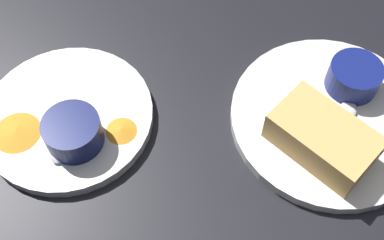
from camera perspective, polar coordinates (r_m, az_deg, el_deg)
name	(u,v)px	position (r cm, az deg, el deg)	size (l,w,h in cm)	color
ground_plane	(259,135)	(68.05, 7.86, -1.75)	(110.00, 110.00, 3.00)	black
plate_sandwich_main	(329,118)	(68.71, 15.85, 0.18)	(26.99, 26.99, 1.60)	silver
sandwich_half_near	(323,136)	(63.18, 15.19, -1.83)	(14.71, 11.00, 4.80)	tan
ramekin_dark_sauce	(354,76)	(70.16, 18.53, 4.90)	(7.20, 7.20, 3.91)	navy
spoon_by_dark_ramekin	(348,117)	(68.13, 17.89, 0.33)	(3.81, 9.92, 0.80)	silver
plate_chips_companion	(68,117)	(68.40, -14.34, 0.40)	(23.20, 23.20, 1.60)	silver
ramekin_light_gravy	(73,132)	(63.39, -13.84, -1.34)	(7.44, 7.44, 4.06)	#0C144C
spoon_by_gravy_ramekin	(60,144)	(65.02, -15.22, -2.72)	(5.64, 9.52, 0.80)	silver
plantain_chip_scatter	(38,131)	(66.97, -17.69, -1.20)	(19.22, 13.56, 0.60)	orange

